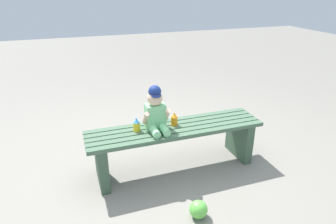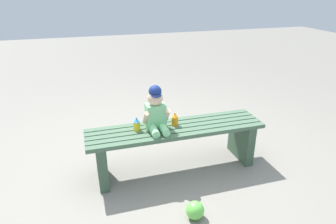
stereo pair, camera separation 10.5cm
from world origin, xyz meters
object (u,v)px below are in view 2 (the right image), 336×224
Objects in this scene: sippy_cup_left at (137,124)px; sippy_cup_right at (175,119)px; toy_ball at (195,210)px; child_figure at (156,111)px; park_bench at (176,141)px.

sippy_cup_left and sippy_cup_right have the same top height.
sippy_cup_left is 0.88× the size of toy_ball.
child_figure reaches higher than toy_ball.
sippy_cup_left is (-0.17, 0.02, -0.12)m from child_figure.
park_bench is 0.20m from sippy_cup_right.
child_figure reaches higher than sippy_cup_left.
sippy_cup_left reaches higher than park_bench.
sippy_cup_right is at bearing 84.47° from toy_ball.
toy_ball is (0.29, -0.71, -0.43)m from sippy_cup_left.
child_figure is 3.26× the size of sippy_cup_right.
toy_ball is at bearing -95.45° from park_bench.
sippy_cup_left is at bearing 112.05° from toy_ball.
sippy_cup_right is 0.88× the size of toy_ball.
sippy_cup_right is (0.19, 0.02, -0.12)m from child_figure.
child_figure is at bearing 99.55° from toy_ball.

